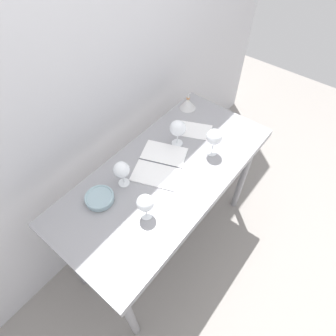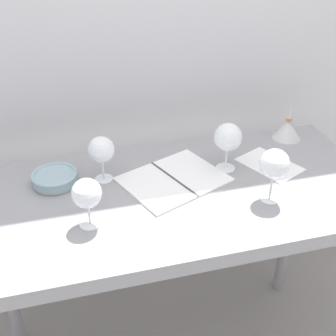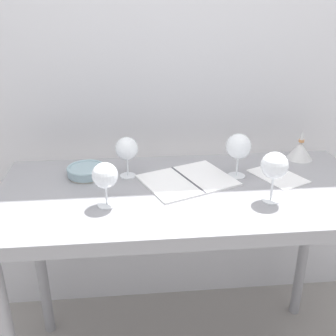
{
  "view_description": "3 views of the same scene",
  "coord_description": "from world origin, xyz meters",
  "px_view_note": "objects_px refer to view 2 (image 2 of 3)",
  "views": [
    {
      "loc": [
        -0.78,
        -0.65,
        2.16
      ],
      "look_at": [
        -0.0,
        -0.02,
        0.94
      ],
      "focal_mm": 30.07,
      "sensor_mm": 36.0,
      "label": 1
    },
    {
      "loc": [
        -0.32,
        -1.15,
        1.73
      ],
      "look_at": [
        -0.02,
        0.01,
        0.98
      ],
      "focal_mm": 46.96,
      "sensor_mm": 36.0,
      "label": 2
    },
    {
      "loc": [
        -0.19,
        -1.33,
        1.57
      ],
      "look_at": [
        -0.06,
        0.0,
        0.98
      ],
      "focal_mm": 42.88,
      "sensor_mm": 36.0,
      "label": 3
    }
  ],
  "objects_px": {
    "tasting_bowl": "(55,178)",
    "decanter_funnel": "(287,129)",
    "wine_glass_far_left": "(101,151)",
    "wine_glass_far_right": "(228,138)",
    "wine_glass_near_right": "(274,165)",
    "open_notebook": "(174,179)",
    "tasting_sheet_upper": "(269,165)",
    "wine_glass_near_left": "(87,194)"
  },
  "relations": [
    {
      "from": "tasting_bowl",
      "to": "decanter_funnel",
      "type": "xyz_separation_m",
      "value": [
        0.91,
        0.1,
        0.02
      ]
    },
    {
      "from": "wine_glass_far_left",
      "to": "wine_glass_far_right",
      "type": "bearing_deg",
      "value": -5.59
    },
    {
      "from": "wine_glass_near_right",
      "to": "open_notebook",
      "type": "relative_size",
      "value": 0.45
    },
    {
      "from": "tasting_sheet_upper",
      "to": "wine_glass_near_left",
      "type": "bearing_deg",
      "value": 169.35
    },
    {
      "from": "tasting_sheet_upper",
      "to": "decanter_funnel",
      "type": "height_order",
      "value": "decanter_funnel"
    },
    {
      "from": "wine_glass_far_right",
      "to": "open_notebook",
      "type": "height_order",
      "value": "wine_glass_far_right"
    },
    {
      "from": "tasting_bowl",
      "to": "wine_glass_far_right",
      "type": "bearing_deg",
      "value": -5.62
    },
    {
      "from": "decanter_funnel",
      "to": "wine_glass_near_left",
      "type": "bearing_deg",
      "value": -157.17
    },
    {
      "from": "wine_glass_far_left",
      "to": "wine_glass_far_right",
      "type": "distance_m",
      "value": 0.43
    },
    {
      "from": "tasting_sheet_upper",
      "to": "tasting_bowl",
      "type": "xyz_separation_m",
      "value": [
        -0.75,
        0.08,
        0.02
      ]
    },
    {
      "from": "tasting_sheet_upper",
      "to": "tasting_bowl",
      "type": "distance_m",
      "value": 0.76
    },
    {
      "from": "wine_glass_far_left",
      "to": "wine_glass_far_right",
      "type": "relative_size",
      "value": 0.92
    },
    {
      "from": "wine_glass_near_left",
      "to": "decanter_funnel",
      "type": "distance_m",
      "value": 0.9
    },
    {
      "from": "open_notebook",
      "to": "tasting_bowl",
      "type": "xyz_separation_m",
      "value": [
        -0.39,
        0.08,
        0.02
      ]
    },
    {
      "from": "wine_glass_near_right",
      "to": "open_notebook",
      "type": "distance_m",
      "value": 0.35
    },
    {
      "from": "tasting_sheet_upper",
      "to": "tasting_bowl",
      "type": "relative_size",
      "value": 1.4
    },
    {
      "from": "tasting_sheet_upper",
      "to": "tasting_bowl",
      "type": "height_order",
      "value": "tasting_bowl"
    },
    {
      "from": "open_notebook",
      "to": "tasting_sheet_upper",
      "type": "bearing_deg",
      "value": -20.87
    },
    {
      "from": "wine_glass_near_right",
      "to": "decanter_funnel",
      "type": "relative_size",
      "value": 1.38
    },
    {
      "from": "decanter_funnel",
      "to": "tasting_bowl",
      "type": "bearing_deg",
      "value": -173.85
    },
    {
      "from": "wine_glass_near_right",
      "to": "decanter_funnel",
      "type": "distance_m",
      "value": 0.46
    },
    {
      "from": "tasting_bowl",
      "to": "tasting_sheet_upper",
      "type": "bearing_deg",
      "value": -5.79
    },
    {
      "from": "wine_glass_far_right",
      "to": "tasting_sheet_upper",
      "type": "distance_m",
      "value": 0.2
    },
    {
      "from": "open_notebook",
      "to": "tasting_bowl",
      "type": "height_order",
      "value": "tasting_bowl"
    },
    {
      "from": "wine_glass_near_left",
      "to": "wine_glass_far_right",
      "type": "xyz_separation_m",
      "value": [
        0.5,
        0.19,
        0.01
      ]
    },
    {
      "from": "wine_glass_near_right",
      "to": "decanter_funnel",
      "type": "height_order",
      "value": "wine_glass_near_right"
    },
    {
      "from": "decanter_funnel",
      "to": "wine_glass_far_left",
      "type": "bearing_deg",
      "value": -171.33
    },
    {
      "from": "open_notebook",
      "to": "tasting_sheet_upper",
      "type": "xyz_separation_m",
      "value": [
        0.36,
        0.01,
        -0.0
      ]
    },
    {
      "from": "wine_glass_far_left",
      "to": "wine_glass_near_right",
      "type": "xyz_separation_m",
      "value": [
        0.5,
        -0.25,
        0.02
      ]
    },
    {
      "from": "wine_glass_far_left",
      "to": "tasting_sheet_upper",
      "type": "bearing_deg",
      "value": -5.81
    },
    {
      "from": "wine_glass_near_right",
      "to": "tasting_bowl",
      "type": "xyz_separation_m",
      "value": [
        -0.66,
        0.27,
        -0.11
      ]
    },
    {
      "from": "wine_glass_near_left",
      "to": "wine_glass_far_left",
      "type": "height_order",
      "value": "wine_glass_far_left"
    },
    {
      "from": "open_notebook",
      "to": "tasting_bowl",
      "type": "bearing_deg",
      "value": 145.73
    },
    {
      "from": "wine_glass_far_left",
      "to": "wine_glass_far_right",
      "type": "xyz_separation_m",
      "value": [
        0.43,
        -0.04,
        0.01
      ]
    },
    {
      "from": "wine_glass_far_right",
      "to": "tasting_bowl",
      "type": "relative_size",
      "value": 1.15
    },
    {
      "from": "wine_glass_near_left",
      "to": "tasting_sheet_upper",
      "type": "relative_size",
      "value": 0.73
    },
    {
      "from": "wine_glass_near_left",
      "to": "tasting_sheet_upper",
      "type": "xyz_separation_m",
      "value": [
        0.67,
        0.17,
        -0.11
      ]
    },
    {
      "from": "wine_glass_far_left",
      "to": "wine_glass_near_right",
      "type": "bearing_deg",
      "value": -27.1
    },
    {
      "from": "tasting_bowl",
      "to": "wine_glass_near_left",
      "type": "bearing_deg",
      "value": -70.2
    },
    {
      "from": "tasting_sheet_upper",
      "to": "tasting_bowl",
      "type": "bearing_deg",
      "value": 149.08
    },
    {
      "from": "wine_glass_near_right",
      "to": "open_notebook",
      "type": "bearing_deg",
      "value": 145.15
    },
    {
      "from": "wine_glass_near_right",
      "to": "decanter_funnel",
      "type": "bearing_deg",
      "value": 55.42
    }
  ]
}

